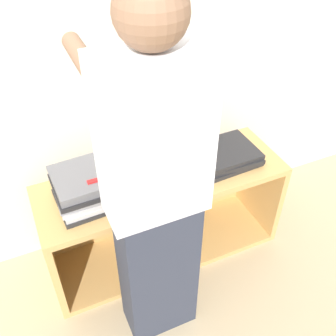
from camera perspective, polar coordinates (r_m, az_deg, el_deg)
ground_plane at (r=2.41m, az=1.59°, el=-15.33°), size 12.00×12.00×0.00m
wall_back at (r=2.04m, az=-4.79°, el=17.40°), size 8.00×0.05×2.40m
cart at (r=2.34m, az=-1.27°, el=-5.97°), size 1.36×0.45×0.59m
laptop_open at (r=2.10m, az=-1.37°, el=0.69°), size 0.35×0.33×0.29m
laptop_stack_left at (r=1.96m, az=-11.07°, el=-2.55°), size 0.37×0.31×0.17m
laptop_stack_right at (r=2.21m, az=8.17°, el=1.86°), size 0.37×0.30×0.07m
person at (r=1.58m, az=-1.84°, el=-4.56°), size 0.40×0.53×1.72m
inventory_tag at (r=1.85m, az=-10.75°, el=-1.86°), size 0.06×0.02×0.01m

